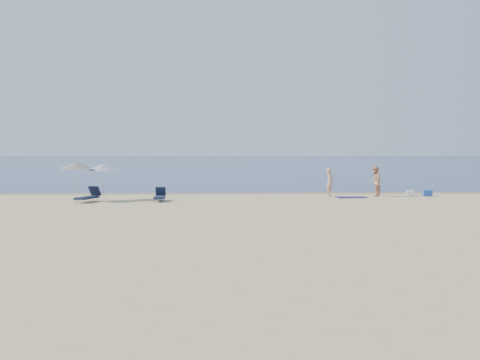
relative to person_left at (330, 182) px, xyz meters
name	(u,v)px	position (x,y,z in m)	size (l,w,h in m)	color
ground	(348,245)	(-2.56, -16.88, -0.81)	(160.00, 160.00, 0.00)	#C4B583
sea	(239,162)	(-2.56, 83.12, -0.80)	(240.00, 160.00, 0.01)	#0D204F
wet_sand_strip	(280,193)	(-2.56, 2.52, -0.81)	(240.00, 1.60, 0.00)	#847254
person_left	(330,182)	(0.00, 0.00, 0.00)	(0.59, 0.39, 1.61)	tan
person_right	(375,181)	(2.60, 0.01, 0.05)	(0.83, 0.65, 1.72)	tan
beach_towel	(351,197)	(1.07, -0.80, -0.79)	(1.65, 0.92, 0.03)	#101450
white_bag	(410,193)	(4.71, 0.26, -0.64)	(0.39, 0.33, 0.33)	white
blue_cooler	(427,193)	(5.62, 0.00, -0.63)	(0.50, 0.35, 0.35)	#1E4CA4
umbrella_near	(104,166)	(-12.41, -1.85, 0.99)	(1.91, 1.92, 2.08)	silver
umbrella_far	(76,165)	(-13.68, -2.61, 1.07)	(1.65, 1.67, 2.13)	silver
lounger_left	(88,196)	(-12.99, -2.99, -0.52)	(1.11, 1.87, 0.78)	#121A34
lounger_right	(160,196)	(-9.38, -2.60, -0.55)	(0.57, 1.64, 0.72)	#141D39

